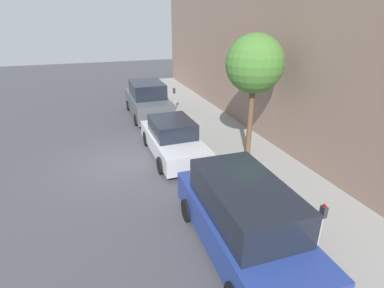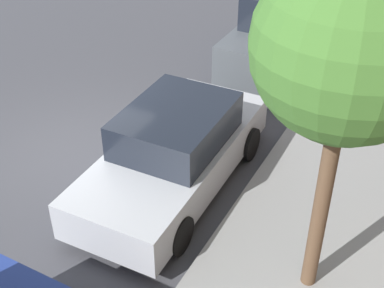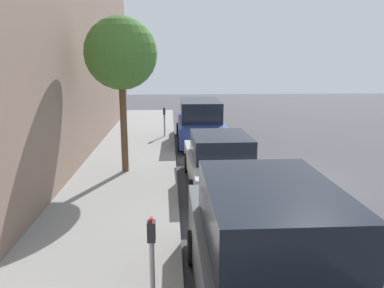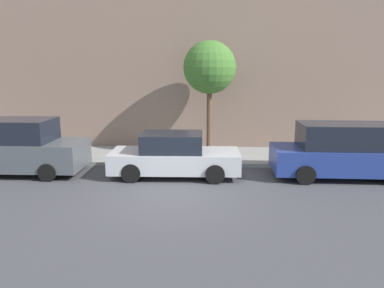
{
  "view_description": "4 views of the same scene",
  "coord_description": "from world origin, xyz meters",
  "px_view_note": "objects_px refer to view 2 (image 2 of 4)",
  "views": [
    {
      "loc": [
        -0.71,
        -10.95,
        5.39
      ],
      "look_at": [
        2.63,
        -1.24,
        1.0
      ],
      "focal_mm": 28.0,
      "sensor_mm": 36.0,
      "label": 1
    },
    {
      "loc": [
        6.07,
        -6.44,
        6.14
      ],
      "look_at": [
        2.61,
        0.14,
        1.0
      ],
      "focal_mm": 50.0,
      "sensor_mm": 36.0,
      "label": 2
    },
    {
      "loc": [
        3.68,
        10.49,
        3.59
      ],
      "look_at": [
        3.0,
        -1.04,
        1.0
      ],
      "focal_mm": 35.0,
      "sensor_mm": 36.0,
      "label": 3
    },
    {
      "loc": [
        -10.49,
        -1.08,
        3.73
      ],
      "look_at": [
        3.06,
        -0.43,
        1.0
      ],
      "focal_mm": 35.0,
      "sensor_mm": 36.0,
      "label": 4
    }
  ],
  "objects_px": {
    "parked_suv_third": "(289,28)",
    "street_tree": "(350,48)",
    "parked_sedan_second": "(175,151)",
    "parking_meter_far": "(354,37)"
  },
  "relations": [
    {
      "from": "parked_sedan_second",
      "to": "parked_suv_third",
      "type": "relative_size",
      "value": 0.94
    },
    {
      "from": "street_tree",
      "to": "parked_suv_third",
      "type": "bearing_deg",
      "value": 111.85
    },
    {
      "from": "parked_sedan_second",
      "to": "parking_meter_far",
      "type": "distance_m",
      "value": 5.95
    },
    {
      "from": "parked_sedan_second",
      "to": "street_tree",
      "type": "height_order",
      "value": "street_tree"
    },
    {
      "from": "parked_suv_third",
      "to": "street_tree",
      "type": "distance_m",
      "value": 7.96
    },
    {
      "from": "parked_suv_third",
      "to": "street_tree",
      "type": "bearing_deg",
      "value": -68.15
    },
    {
      "from": "parked_suv_third",
      "to": "street_tree",
      "type": "relative_size",
      "value": 1.02
    },
    {
      "from": "parking_meter_far",
      "to": "street_tree",
      "type": "height_order",
      "value": "street_tree"
    },
    {
      "from": "parking_meter_far",
      "to": "street_tree",
      "type": "xyz_separation_m",
      "value": [
        1.17,
        -6.9,
        2.75
      ]
    },
    {
      "from": "parked_sedan_second",
      "to": "parked_suv_third",
      "type": "height_order",
      "value": "parked_suv_third"
    }
  ]
}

